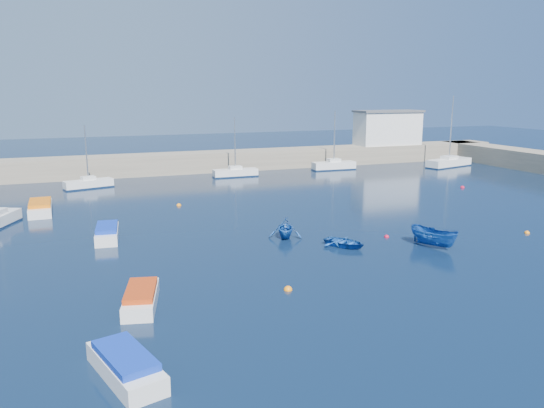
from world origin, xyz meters
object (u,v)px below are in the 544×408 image
object	(u,v)px
dinghy_left	(285,228)
motorboat_1	(107,233)
dinghy_right	(434,237)
sailboat_7	(334,165)
motorboat_3	(126,365)
motorboat_0	(141,297)
motorboat_2	(40,207)
sailboat_5	(89,184)
dinghy_center	(345,242)
sailboat_8	(449,162)
sailboat_6	(235,172)
harbor_office	(388,129)

from	to	relation	value
dinghy_left	motorboat_1	bearing A→B (deg)	-174.68
motorboat_1	dinghy_right	world-z (taller)	dinghy_right
sailboat_7	motorboat_3	distance (m)	56.77
motorboat_0	motorboat_2	bearing A→B (deg)	116.00
sailboat_5	dinghy_center	bearing A→B (deg)	-168.31
sailboat_7	dinghy_center	size ratio (longest dim) A/B	2.69
dinghy_center	dinghy_right	bearing A→B (deg)	-53.93
motorboat_0	motorboat_2	xyz separation A→B (m)	(-5.73, 24.73, 0.07)
sailboat_5	sailboat_8	size ratio (longest dim) A/B	0.70
sailboat_6	motorboat_2	xyz separation A→B (m)	(-22.50, -13.68, -0.03)
sailboat_8	dinghy_right	distance (m)	43.06
sailboat_8	motorboat_0	size ratio (longest dim) A/B	2.21
motorboat_1	motorboat_3	xyz separation A→B (m)	(-0.72, -20.39, -0.02)
sailboat_8	dinghy_left	world-z (taller)	sailboat_8
sailboat_7	motorboat_2	xyz separation A→B (m)	(-37.17, -14.71, -0.10)
sailboat_7	motorboat_1	bearing A→B (deg)	131.26
motorboat_1	motorboat_3	world-z (taller)	motorboat_1
harbor_office	motorboat_0	size ratio (longest dim) A/B	2.19
dinghy_center	dinghy_left	distance (m)	4.79
sailboat_8	dinghy_left	distance (m)	45.45
sailboat_8	motorboat_1	bearing A→B (deg)	99.60
motorboat_3	dinghy_left	distance (m)	20.90
sailboat_6	sailboat_7	distance (m)	14.71
harbor_office	dinghy_center	xyz separation A→B (m)	(-28.50, -38.91, -4.79)
sailboat_6	motorboat_0	size ratio (longest dim) A/B	1.65
motorboat_1	sailboat_7	bearing A→B (deg)	45.13
motorboat_1	dinghy_left	size ratio (longest dim) A/B	1.59
sailboat_5	dinghy_left	bearing A→B (deg)	-170.13
harbor_office	motorboat_1	world-z (taller)	harbor_office
motorboat_2	motorboat_3	distance (m)	31.85
motorboat_0	motorboat_1	bearing A→B (deg)	106.04
sailboat_7	sailboat_8	distance (m)	17.35
motorboat_3	dinghy_left	world-z (taller)	dinghy_left
sailboat_6	motorboat_1	size ratio (longest dim) A/B	1.65
sailboat_8	motorboat_2	distance (m)	55.40
motorboat_0	dinghy_center	distance (m)	15.83
sailboat_6	motorboat_1	xyz separation A→B (m)	(-17.50, -24.86, -0.04)
sailboat_8	sailboat_7	bearing A→B (deg)	64.03
sailboat_5	motorboat_3	bearing A→B (deg)	163.87
harbor_office	motorboat_3	size ratio (longest dim) A/B	2.11
motorboat_2	dinghy_left	size ratio (longest dim) A/B	1.89
motorboat_2	dinghy_left	distance (m)	23.33
motorboat_0	sailboat_7	bearing A→B (deg)	64.40
harbor_office	dinghy_center	distance (m)	48.47
harbor_office	dinghy_right	xyz separation A→B (m)	(-22.68, -41.20, -4.38)
sailboat_5	sailboat_6	world-z (taller)	sailboat_6
sailboat_6	motorboat_0	world-z (taller)	sailboat_6
dinghy_center	dinghy_left	size ratio (longest dim) A/B	1.05
sailboat_8	motorboat_1	xyz separation A→B (m)	(-49.21, -22.60, -0.12)
sailboat_6	sailboat_8	xyz separation A→B (m)	(31.71, -2.25, 0.08)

